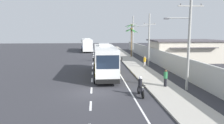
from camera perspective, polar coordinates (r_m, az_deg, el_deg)
ground_plane at (r=19.37m, az=-5.56°, el=-8.02°), size 160.00×160.00×0.00m
sidewalk_kerb at (r=29.80m, az=7.92°, el=-2.16°), size 3.20×90.00×0.14m
lane_markings at (r=34.07m, az=-1.45°, el=-0.89°), size 3.68×71.93×0.01m
boundary_wall at (r=34.43m, az=12.69°, el=1.06°), size 0.24×60.00×2.45m
coach_bus_foreground at (r=25.81m, az=-1.95°, el=0.68°), size 2.89×11.01×3.88m
coach_bus_far_lane at (r=58.88m, az=-6.76°, el=4.73°), size 3.66×12.56×3.57m
motorcycle_beside_bus at (r=34.82m, az=0.90°, el=0.38°), size 0.56×1.96×1.58m
motorcycle_trailing at (r=18.15m, az=7.67°, el=-6.96°), size 0.56×1.96×1.67m
pedestrian_near_kerb at (r=31.98m, az=8.75°, el=0.15°), size 0.36×0.36×1.58m
pedestrian_midwalk at (r=21.08m, az=14.16°, el=-4.13°), size 0.36×0.36×1.63m
utility_pole_nearest at (r=20.39m, az=19.74°, el=5.59°), size 3.54×0.24×8.60m
utility_pole_mid at (r=33.72m, az=9.70°, el=6.29°), size 3.75×0.24×8.10m
utility_pole_far at (r=47.53m, az=5.65°, el=7.12°), size 1.82×0.24×8.74m
palm_nearest at (r=58.75m, az=5.23°, el=8.25°), size 3.91×4.01×7.45m
palm_second at (r=44.39m, az=5.22°, el=7.01°), size 2.74×2.75×6.13m
roadside_building at (r=40.90m, az=18.73°, el=2.97°), size 12.14×8.26×3.89m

